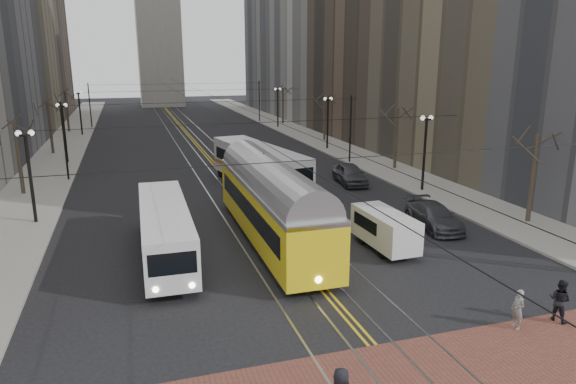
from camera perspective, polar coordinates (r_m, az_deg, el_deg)
ground at (r=20.21m, az=8.07°, el=-15.15°), size 260.00×260.00×0.00m
sidewalk_left at (r=61.98m, az=-23.88°, el=4.11°), size 5.00×140.00×0.15m
sidewalk_right at (r=65.65m, az=3.17°, el=5.85°), size 5.00×140.00×0.15m
streetcar_rails at (r=62.06m, az=-9.97°, el=5.09°), size 4.80×130.00×0.02m
centre_lines at (r=62.06m, az=-9.98°, el=5.09°), size 0.42×130.00×0.01m
building_right_mid at (r=70.52m, az=11.60°, el=19.99°), size 16.00×20.00×34.00m
building_right_far at (r=107.54m, az=0.78°, el=19.89°), size 16.00×20.00×40.00m
lamp_posts at (r=45.75m, az=-7.38°, el=5.41°), size 27.60×57.20×5.60m
street_trees at (r=52.10m, az=-8.66°, el=6.47°), size 31.68×53.28×5.60m
trolley_wires at (r=51.57m, az=-8.63°, el=7.48°), size 25.96×120.00×6.60m
transit_bus at (r=27.05m, az=-13.50°, el=-4.36°), size 2.50×11.14×2.77m
streetcar at (r=28.63m, az=-1.87°, el=-2.04°), size 2.95×15.27×3.59m
rear_bus at (r=40.42m, az=-3.27°, el=2.69°), size 4.99×13.20×3.37m
cargo_van at (r=28.06m, az=10.69°, el=-4.30°), size 1.94×4.70×2.05m
sedan_grey at (r=42.47m, az=6.89°, el=2.02°), size 2.52×5.10×1.67m
sedan_parked at (r=32.40m, az=15.88°, el=-2.58°), size 2.51×5.23×1.47m
pedestrian_b at (r=21.73m, az=24.17°, el=-11.79°), size 0.38×0.57×1.56m
pedestrian_c at (r=22.99m, az=27.97°, el=-10.58°), size 0.90×1.00×1.71m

